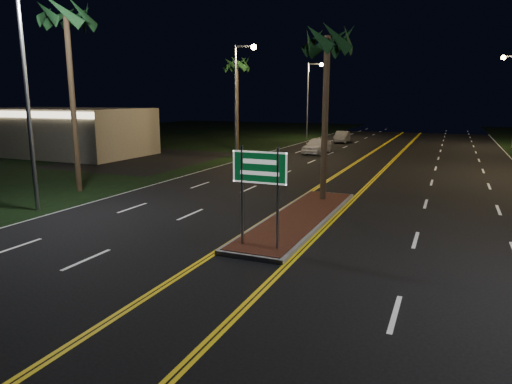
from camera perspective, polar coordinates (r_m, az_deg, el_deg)
The scene contains 13 objects.
ground at distance 12.32m, azimuth -4.70°, elevation -11.24°, with size 120.00×120.00×0.00m, color black.
grass_left at distance 50.00m, azimuth -22.08°, elevation 5.23°, with size 40.00×110.00×0.01m, color black.
median_island at distance 18.45m, azimuth 5.51°, elevation -3.21°, with size 2.25×10.25×0.17m.
highway_sign at distance 14.09m, azimuth 0.46°, elevation 1.89°, with size 1.80×0.08×3.20m.
commercial_building at distance 43.50m, azimuth -23.21°, elevation 6.97°, with size 15.00×8.12×4.00m.
streetlight_left_near at distance 21.28m, azimuth -26.23°, elevation 12.79°, with size 1.91×0.44×9.00m.
streetlight_left_mid at distance 37.59m, azimuth -2.02°, elevation 12.89°, with size 1.91×0.44×9.00m.
streetlight_left_far at distance 56.34m, azimuth 6.87°, elevation 12.36°, with size 1.91×0.44×9.00m.
palm_median at distance 21.36m, azimuth 8.92°, elevation 18.16°, with size 2.40×2.40×8.30m.
palm_left_near at distance 25.68m, azimuth -22.67°, elevation 19.47°, with size 2.40×2.40×9.80m.
palm_left_far at distance 42.24m, azimuth -2.43°, elevation 15.57°, with size 2.40×2.40×8.80m.
car_near at distance 41.15m, azimuth 7.64°, elevation 5.96°, with size 2.15×5.01×1.67m, color white.
car_far at distance 52.19m, azimuth 10.70°, elevation 6.90°, with size 1.87×4.37×1.46m, color #A3A4AC.
Camera 1 is at (5.37, -10.02, 4.76)m, focal length 32.00 mm.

